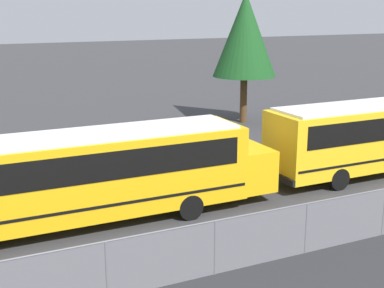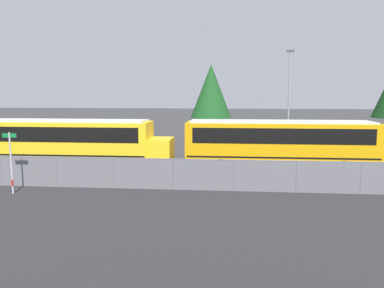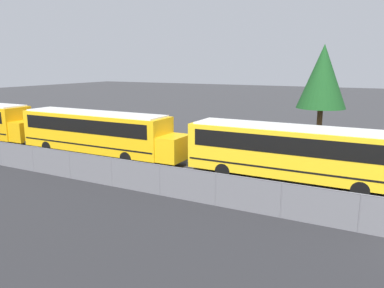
# 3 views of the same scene
# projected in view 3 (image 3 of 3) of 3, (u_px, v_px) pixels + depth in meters

# --- Properties ---
(school_bus_2) EXTENTS (13.22, 2.50, 3.16)m
(school_bus_2) POSITION_uv_depth(u_px,v_px,m) (98.00, 130.00, 26.57)
(school_bus_2) COLOR yellow
(school_bus_2) RESTS_ON ground_plane
(school_bus_3) EXTENTS (13.22, 2.50, 3.16)m
(school_bus_3) POSITION_uv_depth(u_px,v_px,m) (297.00, 150.00, 20.42)
(school_bus_3) COLOR yellow
(school_bus_3) RESTS_ON ground_plane
(tree_2) EXTENTS (3.94, 3.94, 8.07)m
(tree_2) POSITION_uv_depth(u_px,v_px,m) (323.00, 77.00, 30.19)
(tree_2) COLOR #51381E
(tree_2) RESTS_ON ground_plane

